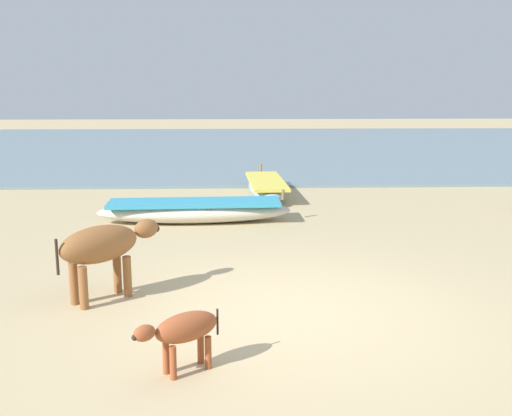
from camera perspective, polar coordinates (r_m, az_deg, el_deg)
The scene contains 6 objects.
ground at distance 7.13m, azimuth 3.14°, elevation -9.99°, with size 80.00×80.00×0.00m, color tan.
sea_water at distance 25.38m, azimuth -0.61°, elevation 5.80°, with size 60.00×20.00×0.08m, color slate.
fishing_boat_0 at distance 11.68m, azimuth -5.84°, elevation -0.24°, with size 3.77×1.01×0.62m.
fishing_boat_2 at distance 14.34m, azimuth 0.98°, elevation 1.99°, with size 0.97×3.14×0.60m.
cow_adult_brown at distance 7.61m, azimuth -14.30°, elevation -3.55°, with size 1.23×1.18×0.95m.
calf_near_rust at distance 5.67m, azimuth -6.88°, elevation -11.43°, with size 0.81×0.63×0.57m.
Camera 1 is at (-0.62, -6.60, 2.63)m, focal length 42.18 mm.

